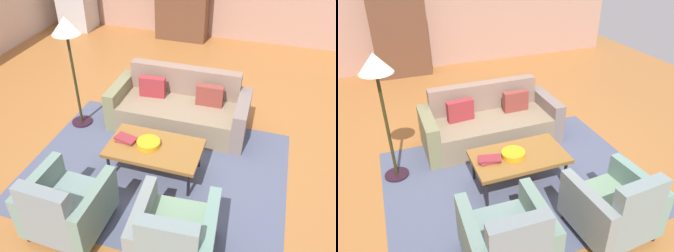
# 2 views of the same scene
# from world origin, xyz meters

# --- Properties ---
(ground_plane) EXTENTS (11.02, 11.02, 0.00)m
(ground_plane) POSITION_xyz_m (0.00, 0.00, 0.00)
(ground_plane) COLOR #A56833
(area_rug) EXTENTS (3.40, 2.60, 0.01)m
(area_rug) POSITION_xyz_m (-0.02, -0.73, 0.00)
(area_rug) COLOR #4E566F
(area_rug) RESTS_ON ground
(couch) EXTENTS (2.11, 0.92, 0.86)m
(couch) POSITION_xyz_m (-0.02, 0.41, 0.29)
(couch) COLOR #86735A
(couch) RESTS_ON ground
(coffee_table) EXTENTS (1.20, 0.70, 0.43)m
(coffee_table) POSITION_xyz_m (-0.02, -0.78, 0.40)
(coffee_table) COLOR black
(coffee_table) RESTS_ON ground
(armchair_left) EXTENTS (0.82, 0.82, 0.88)m
(armchair_left) POSITION_xyz_m (-0.63, -1.94, 0.34)
(armchair_left) COLOR #392814
(armchair_left) RESTS_ON ground
(armchair_right) EXTENTS (0.86, 0.86, 0.88)m
(armchair_right) POSITION_xyz_m (0.58, -1.94, 0.34)
(armchair_right) COLOR #321A16
(armchair_right) RESTS_ON ground
(fruit_bowl) EXTENTS (0.30, 0.30, 0.07)m
(fruit_bowl) POSITION_xyz_m (-0.10, -0.78, 0.47)
(fruit_bowl) COLOR orange
(fruit_bowl) RESTS_ON coffee_table
(book_stack) EXTENTS (0.31, 0.22, 0.05)m
(book_stack) POSITION_xyz_m (-0.42, -0.77, 0.46)
(book_stack) COLOR brown
(book_stack) RESTS_ON coffee_table
(cabinet) EXTENTS (1.20, 0.51, 1.80)m
(cabinet) POSITION_xyz_m (-0.97, 3.89, 0.90)
(cabinet) COLOR brown
(cabinet) RESTS_ON ground
(floor_lamp) EXTENTS (0.40, 0.40, 1.72)m
(floor_lamp) POSITION_xyz_m (-1.52, -0.05, 1.44)
(floor_lamp) COLOR black
(floor_lamp) RESTS_ON ground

